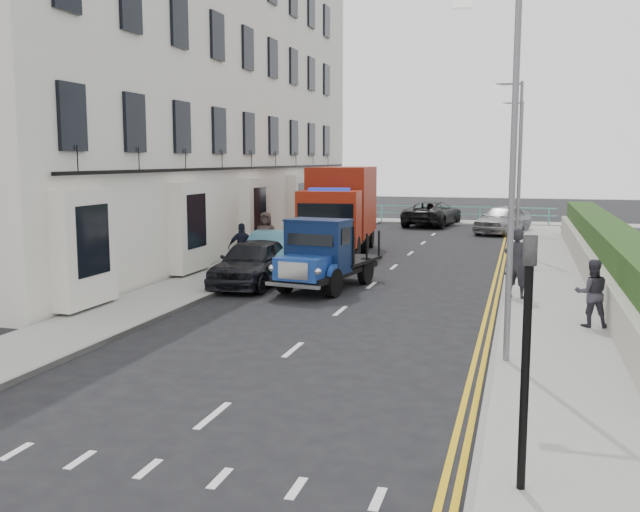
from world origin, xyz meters
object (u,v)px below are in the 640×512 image
at_px(lamp_near, 506,156).
at_px(lamp_far, 518,158).
at_px(pedestrian_east_near, 517,263).
at_px(lamp_mid, 516,158).
at_px(parked_car_front, 253,262).
at_px(red_lorry, 340,208).
at_px(bedford_lorry, 320,259).

height_order(lamp_near, lamp_far, same).
distance_m(lamp_near, pedestrian_east_near, 7.13).
relative_size(lamp_mid, parked_car_front, 1.62).
xyz_separation_m(lamp_far, red_lorry, (-7.03, -10.84, -2.07)).
bearing_deg(red_lorry, lamp_far, 51.37).
height_order(red_lorry, pedestrian_east_near, red_lorry).
relative_size(bedford_lorry, parked_car_front, 1.10).
xyz_separation_m(bedford_lorry, parked_car_front, (-2.31, 0.33, -0.25)).
xyz_separation_m(bedford_lorry, red_lorry, (-1.57, 8.55, 0.94)).
xyz_separation_m(red_lorry, parked_car_front, (-0.74, -8.22, -1.19)).
relative_size(lamp_near, bedford_lorry, 1.48).
xyz_separation_m(lamp_near, red_lorry, (-7.03, 15.16, -2.07)).
bearing_deg(lamp_mid, parked_car_front, -130.66).
bearing_deg(lamp_far, red_lorry, -122.99).
relative_size(parked_car_front, pedestrian_east_near, 2.21).
bearing_deg(parked_car_front, bedford_lorry, -9.12).
relative_size(lamp_far, parked_car_front, 1.62).
xyz_separation_m(lamp_near, pedestrian_east_near, (0.22, 6.51, -2.90)).
bearing_deg(lamp_near, bedford_lorry, 129.59).
bearing_deg(lamp_far, parked_car_front, -112.20).
distance_m(lamp_far, bedford_lorry, 20.37).
distance_m(lamp_mid, parked_car_front, 12.37).
bearing_deg(parked_car_front, lamp_far, 66.92).
bearing_deg(parked_car_front, pedestrian_east_near, -4.00).
bearing_deg(lamp_near, red_lorry, 114.88).
bearing_deg(lamp_mid, lamp_far, 90.00).
distance_m(lamp_near, bedford_lorry, 9.09).
distance_m(lamp_mid, pedestrian_east_near, 9.92).
bearing_deg(red_lorry, parked_car_front, -100.81).
bearing_deg(red_lorry, lamp_near, -70.76).
height_order(lamp_near, bedford_lorry, lamp_near).
relative_size(lamp_near, pedestrian_east_near, 3.57).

